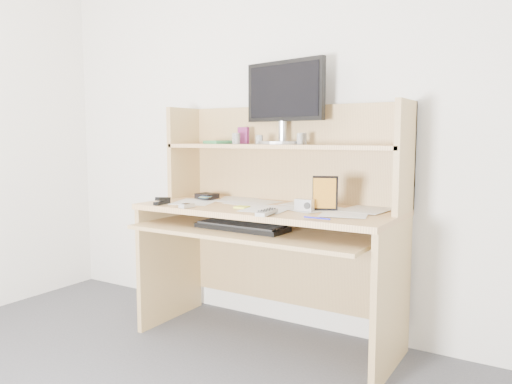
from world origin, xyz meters
The scene contains 19 objects.
back_wall centered at (0.00, 1.80, 1.25)m, with size 3.60×0.04×2.50m, color silver.
desk centered at (0.00, 1.56, 0.69)m, with size 1.40×0.70×1.30m.
paper_clutter centered at (0.00, 1.48, 0.75)m, with size 1.32×0.54×0.01m, color silver.
keyboard centered at (-0.05, 1.30, 0.67)m, with size 0.49×0.19×0.03m.
tv_remote centered at (0.15, 1.22, 0.76)m, with size 0.05×0.18×0.02m, color gray.
flip_phone centered at (-0.34, 1.22, 0.77)m, with size 0.04×0.08×0.02m, color #B7B7BA.
stapler centered at (-0.54, 1.25, 0.77)m, with size 0.03×0.12×0.04m, color black.
wallet centered at (-0.47, 1.57, 0.77)m, with size 0.12×0.10×0.03m, color black.
sticky_note_pad centered at (-0.09, 1.37, 0.75)m, with size 0.07×0.07×0.01m, color #F5FF43.
digital_camera centered at (0.25, 1.42, 0.78)m, with size 0.09×0.04×0.06m, color #BABABC.
game_case centered at (0.34, 1.47, 0.84)m, with size 0.12×0.01×0.18m, color black.
blue_pen centered at (0.41, 1.22, 0.76)m, with size 0.01×0.01×0.13m, color #191ABF.
card_box centered at (-0.28, 1.68, 1.13)m, with size 0.07×0.02×0.10m, color #AA2B16.
shelf_book centered at (-0.41, 1.66, 1.09)m, with size 0.14×0.19×0.02m, color #388D4C.
chip_stack_a centered at (-0.28, 1.60, 1.11)m, with size 0.05×0.05×0.06m, color black.
chip_stack_b centered at (0.12, 1.62, 1.11)m, with size 0.04×0.04×0.06m, color white.
chip_stack_c centered at (-0.13, 1.61, 1.11)m, with size 0.04×0.04×0.05m, color black.
chip_stack_d centered at (0.12, 1.66, 1.11)m, with size 0.04×0.04×0.06m, color white.
monitor centered at (-0.02, 1.71, 1.33)m, with size 0.54×0.27×0.47m.
Camera 1 is at (1.33, -0.81, 1.12)m, focal length 35.00 mm.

